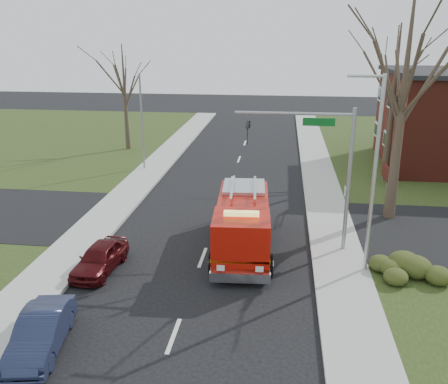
# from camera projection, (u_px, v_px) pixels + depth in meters

# --- Properties ---
(ground) EXTENTS (120.00, 120.00, 0.00)m
(ground) POSITION_uv_depth(u_px,v_px,m) (203.00, 258.00, 21.87)
(ground) COLOR black
(ground) RESTS_ON ground
(sidewalk_right) EXTENTS (2.40, 80.00, 0.15)m
(sidewalk_right) POSITION_uv_depth(u_px,v_px,m) (340.00, 264.00, 21.12)
(sidewalk_right) COLOR #A0A09A
(sidewalk_right) RESTS_ON ground
(sidewalk_left) EXTENTS (2.40, 80.00, 0.15)m
(sidewalk_left) POSITION_uv_depth(u_px,v_px,m) (74.00, 249.00, 22.57)
(sidewalk_left) COLOR #A0A09A
(sidewalk_left) RESTS_ON ground
(health_center_sign) EXTENTS (0.12, 2.00, 1.40)m
(health_center_sign) POSITION_uv_depth(u_px,v_px,m) (386.00, 172.00, 32.12)
(health_center_sign) COLOR #4D1412
(health_center_sign) RESTS_ON ground
(hedge_corner) EXTENTS (2.80, 2.00, 0.90)m
(hedge_corner) POSITION_uv_depth(u_px,v_px,m) (412.00, 268.00, 19.69)
(hedge_corner) COLOR #2E3D16
(hedge_corner) RESTS_ON lawn_right
(bare_tree_near) EXTENTS (6.00, 6.00, 12.00)m
(bare_tree_near) POSITION_uv_depth(u_px,v_px,m) (405.00, 83.00, 24.03)
(bare_tree_near) COLOR #35281F
(bare_tree_near) RESTS_ON ground
(bare_tree_far) EXTENTS (5.25, 5.25, 10.50)m
(bare_tree_far) POSITION_uv_depth(u_px,v_px,m) (395.00, 84.00, 32.61)
(bare_tree_far) COLOR #35281F
(bare_tree_far) RESTS_ON ground
(bare_tree_left) EXTENTS (4.50, 4.50, 9.00)m
(bare_tree_left) POSITION_uv_depth(u_px,v_px,m) (124.00, 86.00, 40.06)
(bare_tree_left) COLOR #35281F
(bare_tree_left) RESTS_ON ground
(traffic_signal_mast) EXTENTS (5.29, 0.18, 6.80)m
(traffic_signal_mast) POSITION_uv_depth(u_px,v_px,m) (322.00, 154.00, 21.17)
(traffic_signal_mast) COLOR gray
(traffic_signal_mast) RESTS_ON ground
(streetlight_pole) EXTENTS (1.48, 0.16, 8.40)m
(streetlight_pole) POSITION_uv_depth(u_px,v_px,m) (373.00, 171.00, 19.11)
(streetlight_pole) COLOR #B7BABF
(streetlight_pole) RESTS_ON ground
(utility_pole_far) EXTENTS (0.14, 0.14, 7.00)m
(utility_pole_far) POSITION_uv_depth(u_px,v_px,m) (142.00, 124.00, 34.71)
(utility_pole_far) COLOR gray
(utility_pole_far) RESTS_ON ground
(fire_engine) EXTENTS (3.06, 7.26, 2.87)m
(fire_engine) POSITION_uv_depth(u_px,v_px,m) (242.00, 226.00, 22.12)
(fire_engine) COLOR #AD1208
(fire_engine) RESTS_ON ground
(parked_car_maroon) EXTENTS (1.76, 3.72, 1.23)m
(parked_car_maroon) POSITION_uv_depth(u_px,v_px,m) (100.00, 258.00, 20.50)
(parked_car_maroon) COLOR #3E090C
(parked_car_maroon) RESTS_ON ground
(parked_car_gray) EXTENTS (1.95, 4.02, 1.27)m
(parked_car_gray) POSITION_uv_depth(u_px,v_px,m) (41.00, 332.00, 15.38)
(parked_car_gray) COLOR #1C233E
(parked_car_gray) RESTS_ON ground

